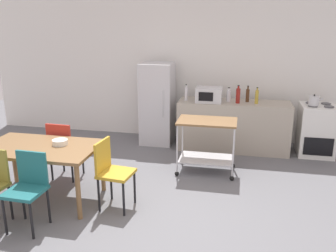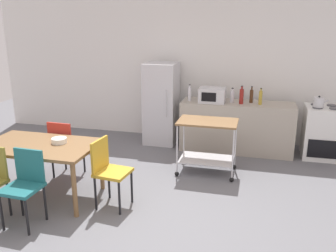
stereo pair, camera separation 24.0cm
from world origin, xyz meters
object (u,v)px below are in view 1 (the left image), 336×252
Objects in this scene: kitchen_cart at (207,137)px; bottle_sparkling_water at (229,96)px; chair_mustard at (111,169)px; fruit_bowl at (60,142)px; bottle_soda at (248,95)px; bottle_vinegar at (257,97)px; chair_teal at (28,185)px; refrigerator at (157,104)px; bottle_sesame_oil at (238,95)px; kettle at (314,101)px; dining_table at (40,152)px; bottle_hot_sauce at (186,94)px; chair_red at (64,146)px; microwave at (209,95)px; stove_oven at (316,130)px.

bottle_sparkling_water is at bearing 76.87° from kitchen_cart.
chair_mustard reaches higher than fruit_bowl.
bottle_soda is 0.19m from bottle_vinegar.
chair_teal is 4.03m from bottle_soda.
refrigerator reaches higher than kitchen_cart.
chair_teal is at bearing -103.39° from refrigerator.
bottle_soda reaches higher than kitchen_cart.
bottle_vinegar is at bearing 51.85° from chair_teal.
kettle is at bearing 0.36° from bottle_sesame_oil.
dining_table is 1.65× the size of kitchen_cart.
refrigerator is 5.31× the size of bottle_soda.
bottle_hot_sauce is at bearing 57.18° from dining_table.
bottle_sparkling_water is (0.76, 0.07, -0.02)m from bottle_hot_sauce.
bottle_sparkling_water is at bearing -139.54° from chair_red.
bottle_soda is at bearing 54.64° from chair_teal.
dining_table is 0.97× the size of refrigerator.
bottle_soda is at bearing -1.69° from refrigerator.
chair_mustard is 0.98× the size of kitchen_cart.
bottle_sparkling_water is at bearing -171.40° from bottle_soda.
microwave reaches higher than chair_mustard.
kettle is (-0.12, -0.10, 0.55)m from stove_oven.
chair_mustard is at bearing -112.43° from microwave.
bottle_hot_sauce reaches higher than microwave.
stove_oven is 1.21m from bottle_vinegar.
stove_oven is 4.36m from fruit_bowl.
bottle_sesame_oil is at bearing 43.85° from dining_table.
bottle_sparkling_water is 1.44m from kettle.
chair_teal is 3.05× the size of bottle_soda.
bottle_hot_sauce is at bearing -129.30° from chair_red.
fruit_bowl is (-2.41, -2.41, -0.24)m from bottle_soda.
chair_red is 2.41m from bottle_hot_sauce.
microwave is at bearing -178.98° from bottle_sesame_oil.
chair_red is 1.93× the size of microwave.
bottle_soda is (2.66, 1.87, 0.50)m from chair_red.
dining_table is 2.75m from refrigerator.
bottle_hot_sauce reaches higher than chair_teal.
microwave is 0.36m from bottle_sparkling_water.
fruit_bowl is 4.20m from kettle.
bottle_sesame_oil reaches higher than stove_oven.
bottle_vinegar is at bearing 54.95° from kitchen_cart.
refrigerator reaches higher than chair_teal.
kitchen_cart is at bearing -31.87° from chair_mustard.
chair_teal is at bearing 101.94° from chair_red.
bottle_vinegar is (2.81, 1.76, 0.51)m from chair_red.
microwave reaches higher than stove_oven.
chair_mustard is 3.05× the size of bottle_vinegar.
bottle_sparkling_water is at bearing 58.19° from chair_teal.
chair_red is 3.71× the size of kettle.
kettle is at bearing -6.73° from bottle_soda.
bottle_sesame_oil reaches higher than microwave.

